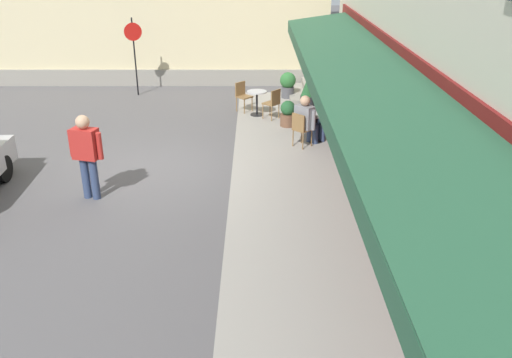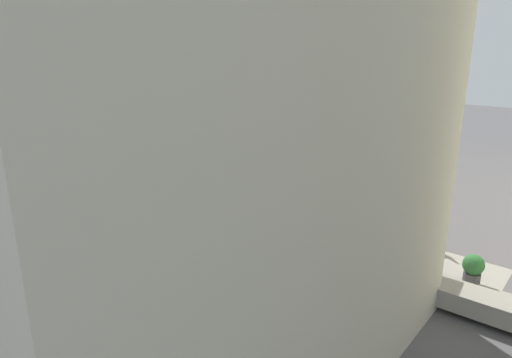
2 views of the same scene
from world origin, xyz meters
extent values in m
plane|color=#565456|center=(0.00, 0.00, 0.00)|extent=(70.00, 70.00, 0.00)
cube|color=gray|center=(-3.25, -3.40, 0.00)|extent=(20.50, 3.20, 0.01)
cube|color=maroon|center=(-3.00, -4.97, 1.60)|extent=(16.00, 0.06, 3.20)
cube|color=#235138|center=(-3.00, -4.15, 2.85)|extent=(15.00, 1.70, 0.36)
cube|color=#235138|center=(-3.00, -3.32, 2.62)|extent=(15.00, 0.04, 0.28)
cube|color=#232D38|center=(-11.00, -4.96, 5.20)|extent=(1.10, 0.06, 1.70)
cube|color=#232D38|center=(-6.33, -4.96, 5.20)|extent=(1.10, 0.06, 1.70)
cube|color=#232D38|center=(-1.67, -4.96, 5.20)|extent=(1.10, 0.06, 1.70)
cube|color=#232D38|center=(3.00, -4.96, 5.20)|extent=(1.10, 0.06, 1.70)
cube|color=gray|center=(6.60, -4.20, 0.07)|extent=(2.40, 1.40, 0.15)
cube|color=gray|center=(6.60, -4.55, 0.22)|extent=(2.40, 1.05, 0.30)
cube|color=gray|center=(6.60, -4.90, 0.38)|extent=(2.40, 0.70, 0.45)
cylinder|color=black|center=(1.93, -3.96, 0.01)|extent=(0.40, 0.40, 0.03)
cylinder|color=black|center=(1.93, -3.96, 0.36)|extent=(0.06, 0.06, 0.72)
cylinder|color=#B7B7BC|center=(1.93, -3.96, 0.73)|extent=(0.60, 0.60, 0.03)
cylinder|color=olive|center=(1.55, -3.81, 0.23)|extent=(0.03, 0.03, 0.45)
cylinder|color=olive|center=(1.79, -3.57, 0.23)|extent=(0.03, 0.03, 0.45)
cylinder|color=olive|center=(1.31, -3.56, 0.23)|extent=(0.03, 0.03, 0.45)
cylinder|color=olive|center=(1.55, -3.32, 0.23)|extent=(0.03, 0.03, 0.45)
cube|color=olive|center=(1.55, -3.56, 0.47)|extent=(0.57, 0.57, 0.04)
cube|color=olive|center=(1.42, -3.44, 0.70)|extent=(0.31, 0.31, 0.42)
cylinder|color=olive|center=(2.27, -4.20, 0.23)|extent=(0.03, 0.03, 0.45)
cylinder|color=olive|center=(1.98, -4.37, 0.23)|extent=(0.03, 0.03, 0.45)
cylinder|color=olive|center=(2.45, -4.49, 0.23)|extent=(0.03, 0.03, 0.45)
cylinder|color=olive|center=(2.15, -4.66, 0.23)|extent=(0.03, 0.03, 0.45)
cube|color=olive|center=(2.21, -4.43, 0.47)|extent=(0.55, 0.55, 0.04)
cube|color=olive|center=(2.31, -4.59, 0.70)|extent=(0.36, 0.24, 0.42)
cylinder|color=black|center=(4.30, -2.40, 0.01)|extent=(0.40, 0.40, 0.03)
cylinder|color=black|center=(4.30, -2.40, 0.36)|extent=(0.06, 0.06, 0.72)
cylinder|color=#B7B7BC|center=(4.30, -2.40, 0.73)|extent=(0.60, 0.60, 0.03)
cylinder|color=olive|center=(4.45, -2.01, 0.23)|extent=(0.03, 0.03, 0.45)
cylinder|color=olive|center=(4.69, -2.25, 0.23)|extent=(0.03, 0.03, 0.45)
cylinder|color=olive|center=(4.69, -1.76, 0.23)|extent=(0.03, 0.03, 0.45)
cylinder|color=olive|center=(4.93, -2.00, 0.23)|extent=(0.03, 0.03, 0.45)
cube|color=olive|center=(4.69, -2.00, 0.47)|extent=(0.57, 0.57, 0.04)
cube|color=olive|center=(4.82, -1.88, 0.70)|extent=(0.31, 0.31, 0.42)
cylinder|color=olive|center=(4.18, -2.79, 0.23)|extent=(0.03, 0.03, 0.45)
cylinder|color=olive|center=(3.92, -2.57, 0.23)|extent=(0.03, 0.03, 0.45)
cylinder|color=olive|center=(3.96, -3.05, 0.23)|extent=(0.03, 0.03, 0.45)
cylinder|color=olive|center=(3.70, -2.83, 0.23)|extent=(0.03, 0.03, 0.45)
cube|color=olive|center=(3.94, -2.81, 0.47)|extent=(0.56, 0.56, 0.04)
cube|color=olive|center=(3.83, -2.95, 0.70)|extent=(0.33, 0.29, 0.42)
cylinder|color=navy|center=(1.77, -3.92, 0.23)|extent=(0.16, 0.16, 0.47)
cylinder|color=navy|center=(1.64, -3.80, 0.49)|extent=(0.36, 0.36, 0.16)
cylinder|color=navy|center=(1.90, -3.79, 0.23)|extent=(0.16, 0.16, 0.47)
cylinder|color=navy|center=(1.78, -3.66, 0.49)|extent=(0.36, 0.36, 0.16)
cube|color=gray|center=(1.59, -3.61, 0.79)|extent=(0.54, 0.54, 0.59)
sphere|color=tan|center=(1.59, -3.61, 1.21)|extent=(0.26, 0.26, 0.26)
cylinder|color=gray|center=(1.38, -3.82, 0.77)|extent=(0.10, 0.10, 0.52)
cylinder|color=gray|center=(1.80, -3.40, 0.77)|extent=(0.10, 0.10, 0.52)
cylinder|color=navy|center=(2.09, -4.03, 0.23)|extent=(0.16, 0.16, 0.47)
cylinder|color=navy|center=(2.18, -4.18, 0.49)|extent=(0.32, 0.38, 0.16)
cylinder|color=navy|center=(1.93, -4.13, 0.23)|extent=(0.16, 0.16, 0.47)
cylinder|color=navy|center=(2.01, -4.28, 0.49)|extent=(0.32, 0.38, 0.16)
cube|color=black|center=(2.18, -4.38, 0.78)|extent=(0.56, 0.48, 0.59)
sphere|color=tan|center=(2.18, -4.38, 1.21)|extent=(0.26, 0.26, 0.26)
cylinder|color=black|center=(2.44, -4.23, 0.77)|extent=(0.10, 0.10, 0.52)
cylinder|color=black|center=(1.93, -4.53, 0.77)|extent=(0.10, 0.10, 0.52)
cylinder|color=navy|center=(-1.49, 1.15, 0.44)|extent=(0.17, 0.17, 0.89)
cylinder|color=navy|center=(-1.54, 0.95, 0.44)|extent=(0.17, 0.17, 0.89)
cube|color=red|center=(-1.51, 1.05, 1.20)|extent=(0.42, 0.58, 0.63)
sphere|color=tan|center=(-1.51, 1.05, 1.65)|extent=(0.28, 0.28, 0.28)
cylinder|color=red|center=(-1.43, 1.35, 1.18)|extent=(0.11, 0.11, 0.55)
cylinder|color=red|center=(-1.59, 0.75, 1.18)|extent=(0.11, 0.11, 0.55)
cylinder|color=#4C4C51|center=(6.31, -3.45, 0.19)|extent=(0.42, 0.42, 0.38)
sphere|color=#2D6B33|center=(6.31, -3.45, 0.60)|extent=(0.54, 0.54, 0.54)
cylinder|color=brown|center=(3.24, -3.28, 0.18)|extent=(0.43, 0.43, 0.35)
sphere|color=#23562D|center=(3.24, -3.28, 0.53)|extent=(0.43, 0.43, 0.43)
cylinder|color=#2D2D33|center=(5.15, -4.02, 0.19)|extent=(0.47, 0.47, 0.38)
cone|color=#23562D|center=(5.15, -4.02, 0.70)|extent=(0.45, 0.45, 0.65)
cylinder|color=#2D2D33|center=(4.24, -4.41, 0.19)|extent=(0.44, 0.44, 0.37)
cone|color=#2D6B33|center=(4.24, -4.41, 0.64)|extent=(0.41, 0.41, 0.54)
cube|color=#B7B7BC|center=(-2.15, 3.98, 0.57)|extent=(4.38, 1.99, 0.55)
cube|color=#232D38|center=(-1.95, 3.99, 1.09)|extent=(2.48, 1.70, 0.48)
cylinder|color=black|center=(-3.64, 4.71, 0.30)|extent=(0.60, 0.20, 0.60)
cylinder|color=black|center=(-3.57, 3.11, 0.30)|extent=(0.60, 0.20, 0.60)
cylinder|color=black|center=(-0.74, 4.84, 0.30)|extent=(0.60, 0.20, 0.60)
cylinder|color=black|center=(-0.67, 3.24, 0.30)|extent=(0.60, 0.20, 0.60)
camera|label=1|loc=(-11.60, -2.35, 4.91)|focal=37.71mm
camera|label=2|loc=(8.61, -14.99, 5.98)|focal=31.80mm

